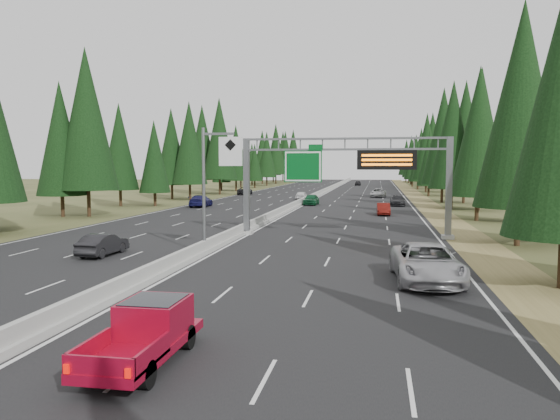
% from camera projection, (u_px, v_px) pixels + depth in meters
% --- Properties ---
extents(road, '(32.00, 260.00, 0.08)m').
position_uv_depth(road, '(310.00, 200.00, 88.83)').
color(road, black).
rests_on(road, ground).
extents(shoulder_right, '(3.60, 260.00, 0.06)m').
position_uv_depth(shoulder_right, '(422.00, 202.00, 85.69)').
color(shoulder_right, olive).
rests_on(shoulder_right, ground).
extents(shoulder_left, '(3.60, 260.00, 0.06)m').
position_uv_depth(shoulder_left, '(205.00, 199.00, 91.97)').
color(shoulder_left, '#38411E').
rests_on(shoulder_left, ground).
extents(median_barrier, '(0.70, 260.00, 0.85)m').
position_uv_depth(median_barrier, '(310.00, 198.00, 88.80)').
color(median_barrier, '#9C9B96').
rests_on(median_barrier, road).
extents(sign_gantry, '(16.75, 0.98, 7.80)m').
position_uv_depth(sign_gantry, '(353.00, 171.00, 42.57)').
color(sign_gantry, slate).
rests_on(sign_gantry, road).
extents(hov_sign_pole, '(2.80, 0.50, 8.00)m').
position_uv_depth(hov_sign_pole, '(212.00, 181.00, 34.36)').
color(hov_sign_pole, slate).
rests_on(hov_sign_pole, road).
extents(tree_row_right, '(11.14, 242.43, 18.53)m').
position_uv_depth(tree_row_right, '(466.00, 138.00, 71.24)').
color(tree_row_right, black).
rests_on(tree_row_right, ground).
extents(tree_row_left, '(11.02, 241.40, 18.94)m').
position_uv_depth(tree_row_left, '(161.00, 139.00, 83.00)').
color(tree_row_left, black).
rests_on(tree_row_left, ground).
extents(silver_minivan, '(3.48, 6.80, 1.84)m').
position_uv_depth(silver_minivan, '(427.00, 263.00, 26.32)').
color(silver_minivan, '#A2A1A5').
rests_on(silver_minivan, road).
extents(red_pickup, '(1.85, 5.17, 1.68)m').
position_uv_depth(red_pickup, '(149.00, 328.00, 15.80)').
color(red_pickup, black).
rests_on(red_pickup, road).
extents(car_ahead_green, '(2.05, 4.69, 1.57)m').
position_uv_depth(car_ahead_green, '(311.00, 199.00, 77.87)').
color(car_ahead_green, '#12512B').
rests_on(car_ahead_green, road).
extents(car_ahead_dkred, '(1.57, 4.16, 1.36)m').
position_uv_depth(car_ahead_dkred, '(383.00, 209.00, 62.00)').
color(car_ahead_dkred, '#63130E').
rests_on(car_ahead_dkred, road).
extents(car_ahead_dkgrey, '(2.08, 5.03, 1.46)m').
position_uv_depth(car_ahead_dkgrey, '(397.00, 200.00, 76.32)').
color(car_ahead_dkgrey, black).
rests_on(car_ahead_dkgrey, road).
extents(car_ahead_white, '(2.92, 5.65, 1.52)m').
position_uv_depth(car_ahead_white, '(378.00, 193.00, 97.11)').
color(car_ahead_white, silver).
rests_on(car_ahead_white, road).
extents(car_ahead_far, '(1.70, 4.00, 1.35)m').
position_uv_depth(car_ahead_far, '(358.00, 183.00, 153.03)').
color(car_ahead_far, black).
rests_on(car_ahead_far, road).
extents(car_onc_near, '(1.59, 4.24, 1.38)m').
position_uv_depth(car_onc_near, '(103.00, 244.00, 34.15)').
color(car_onc_near, black).
rests_on(car_onc_near, road).
extents(car_onc_blue, '(2.54, 5.64, 1.60)m').
position_uv_depth(car_onc_blue, '(201.00, 201.00, 74.22)').
color(car_onc_blue, '#171752').
rests_on(car_onc_blue, road).
extents(car_onc_white, '(1.72, 4.12, 1.39)m').
position_uv_depth(car_onc_white, '(301.00, 195.00, 89.66)').
color(car_onc_white, silver).
rests_on(car_onc_white, road).
extents(car_onc_far, '(2.88, 5.42, 1.45)m').
position_uv_depth(car_onc_far, '(245.00, 191.00, 105.50)').
color(car_onc_far, black).
rests_on(car_onc_far, road).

